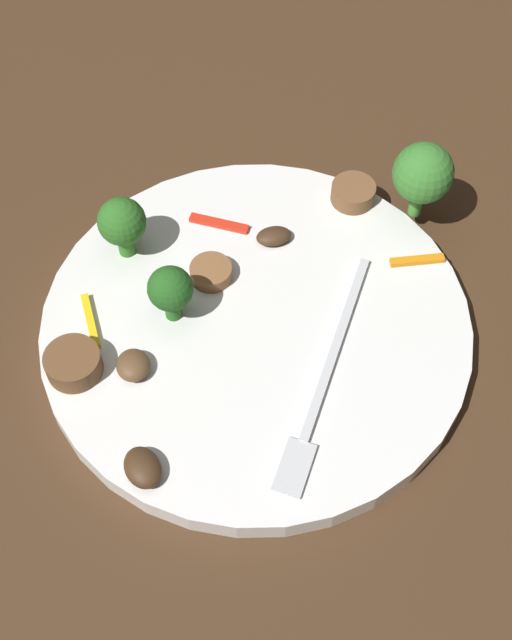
# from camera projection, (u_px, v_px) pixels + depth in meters

# --- Properties ---
(ground_plane) EXTENTS (1.40, 1.40, 0.00)m
(ground_plane) POSITION_uv_depth(u_px,v_px,m) (256.00, 334.00, 0.56)
(ground_plane) COLOR #422B19
(plate) EXTENTS (0.28, 0.28, 0.02)m
(plate) POSITION_uv_depth(u_px,v_px,m) (256.00, 327.00, 0.56)
(plate) COLOR white
(plate) RESTS_ON ground_plane
(fork) EXTENTS (0.18, 0.06, 0.00)m
(fork) POSITION_uv_depth(u_px,v_px,m) (322.00, 385.00, 0.52)
(fork) COLOR silver
(fork) RESTS_ON plate
(broccoli_floret_0) EXTENTS (0.03, 0.03, 0.05)m
(broccoli_floret_0) POSITION_uv_depth(u_px,v_px,m) (122.00, 223.00, 0.56)
(broccoli_floret_0) COLOR #347525
(broccoli_floret_0) RESTS_ON plate
(broccoli_floret_1) EXTENTS (0.04, 0.04, 0.06)m
(broccoli_floret_1) POSITION_uv_depth(u_px,v_px,m) (423.00, 174.00, 0.57)
(broccoli_floret_1) COLOR #408630
(broccoli_floret_1) RESTS_ON plate
(broccoli_floret_2) EXTENTS (0.03, 0.03, 0.04)m
(broccoli_floret_2) POSITION_uv_depth(u_px,v_px,m) (170.00, 296.00, 0.53)
(broccoli_floret_2) COLOR #296420
(broccoli_floret_2) RESTS_ON plate
(sausage_slice_0) EXTENTS (0.03, 0.03, 0.01)m
(sausage_slice_0) POSITION_uv_depth(u_px,v_px,m) (211.00, 272.00, 0.57)
(sausage_slice_0) COLOR brown
(sausage_slice_0) RESTS_ON plate
(sausage_slice_1) EXTENTS (0.05, 0.05, 0.02)m
(sausage_slice_1) POSITION_uv_depth(u_px,v_px,m) (73.00, 363.00, 0.52)
(sausage_slice_1) COLOR brown
(sausage_slice_1) RESTS_ON plate
(sausage_slice_2) EXTENTS (0.04, 0.04, 0.01)m
(sausage_slice_2) POSITION_uv_depth(u_px,v_px,m) (353.00, 193.00, 0.60)
(sausage_slice_2) COLOR brown
(sausage_slice_2) RESTS_ON plate
(mushroom_0) EXTENTS (0.03, 0.03, 0.01)m
(mushroom_0) POSITION_uv_depth(u_px,v_px,m) (143.00, 468.00, 0.48)
(mushroom_0) COLOR #422B19
(mushroom_0) RESTS_ON plate
(mushroom_1) EXTENTS (0.03, 0.03, 0.01)m
(mushroom_1) POSITION_uv_depth(u_px,v_px,m) (133.00, 365.00, 0.52)
(mushroom_1) COLOR brown
(mushroom_1) RESTS_ON plate
(mushroom_2) EXTENTS (0.02, 0.03, 0.01)m
(mushroom_2) POSITION_uv_depth(u_px,v_px,m) (274.00, 236.00, 0.58)
(mushroom_2) COLOR #422B19
(mushroom_2) RESTS_ON plate
(pepper_strip_0) EXTENTS (0.04, 0.02, 0.00)m
(pepper_strip_0) POSITION_uv_depth(u_px,v_px,m) (90.00, 321.00, 0.55)
(pepper_strip_0) COLOR yellow
(pepper_strip_0) RESTS_ON plate
(pepper_strip_1) EXTENTS (0.02, 0.04, 0.00)m
(pepper_strip_1) POSITION_uv_depth(u_px,v_px,m) (219.00, 224.00, 0.59)
(pepper_strip_1) COLOR red
(pepper_strip_1) RESTS_ON plate
(pepper_strip_2) EXTENTS (0.01, 0.04, 0.00)m
(pepper_strip_2) POSITION_uv_depth(u_px,v_px,m) (417.00, 260.00, 0.58)
(pepper_strip_2) COLOR orange
(pepper_strip_2) RESTS_ON plate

